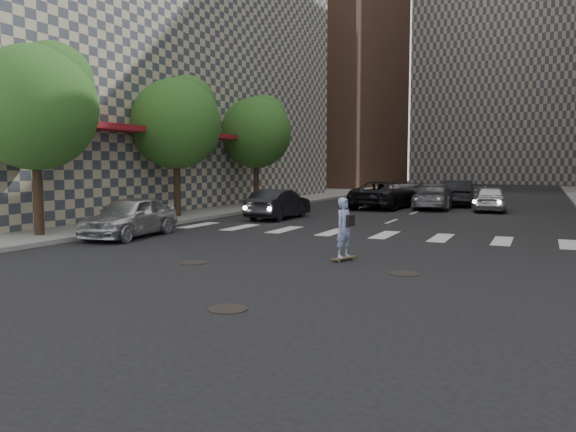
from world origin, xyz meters
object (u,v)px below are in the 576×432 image
tree_c (258,130)px  traffic_car_e (458,193)px  tree_a (39,102)px  traffic_car_b (434,196)px  silver_sedan (130,217)px  tree_b (179,120)px  traffic_car_a (279,204)px  traffic_car_c (384,195)px  traffic_car_d (490,198)px  skateboarder (344,228)px

tree_c → traffic_car_e: (10.86, 6.10, -3.85)m
tree_a → traffic_car_b: size_ratio=1.30×
tree_c → traffic_car_b: tree_c is taller
tree_c → traffic_car_b: size_ratio=1.30×
tree_c → silver_sedan: tree_c is taller
tree_a → tree_b: bearing=90.0°
traffic_car_b → tree_c: bearing=13.1°
silver_sedan → traffic_car_b: 18.86m
traffic_car_a → traffic_car_e: size_ratio=0.88×
traffic_car_c → traffic_car_d: bearing=-173.0°
silver_sedan → traffic_car_c: bearing=68.0°
tree_a → traffic_car_a: (4.29, 9.86, -3.95)m
skateboarder → traffic_car_c: skateboarder is taller
traffic_car_d → traffic_car_e: 4.20m
skateboarder → silver_sedan: 8.57m
tree_b → tree_a: bearing=-90.0°
skateboarder → traffic_car_a: size_ratio=0.40×
skateboarder → traffic_car_a: 11.85m
tree_b → traffic_car_b: tree_b is taller
tree_b → traffic_car_d: bearing=38.9°
traffic_car_c → traffic_car_d: size_ratio=1.38×
tree_c → skateboarder: (10.88, -15.98, -3.77)m
traffic_car_b → traffic_car_d: bearing=170.3°
tree_b → skateboarder: (10.88, -7.98, -3.77)m
tree_a → traffic_car_e: size_ratio=1.37×
traffic_car_c → traffic_car_e: (3.69, 3.87, -0.00)m
silver_sedan → traffic_car_d: (10.58, 16.94, -0.01)m
traffic_car_e → traffic_car_a: bearing=57.2°
silver_sedan → traffic_car_a: bearing=71.4°
tree_b → traffic_car_a: bearing=23.5°
traffic_car_a → tree_a: bearing=67.7°
traffic_car_e → tree_a: bearing=59.3°
tree_b → skateboarder: size_ratio=3.93×
tree_c → silver_sedan: (2.45, -14.44, -3.92)m
tree_b → tree_c: (0.00, 8.00, 0.00)m
tree_b → traffic_car_a: tree_b is taller
traffic_car_a → traffic_car_b: traffic_car_b is taller
tree_c → skateboarder: size_ratio=3.93×
tree_b → traffic_car_c: 13.07m
traffic_car_c → traffic_car_d: traffic_car_c is taller
tree_a → traffic_car_c: 19.96m
tree_c → traffic_car_c: tree_c is taller
tree_a → traffic_car_d: (13.03, 18.50, -3.94)m
silver_sedan → traffic_car_a: silver_sedan is taller
tree_a → traffic_car_d: 22.97m
tree_c → traffic_car_d: size_ratio=1.58×
tree_a → traffic_car_a: tree_a is taller
tree_a → silver_sedan: bearing=32.4°
tree_a → traffic_car_b: 21.68m
traffic_car_d → traffic_car_e: (-2.17, 3.60, 0.08)m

